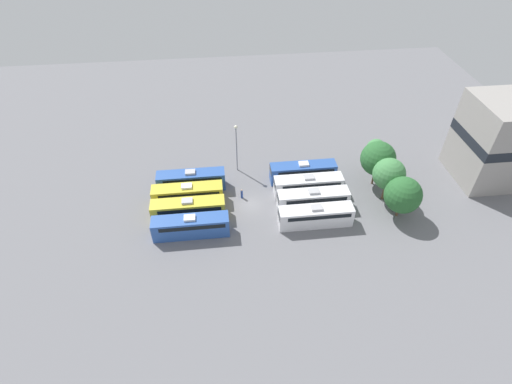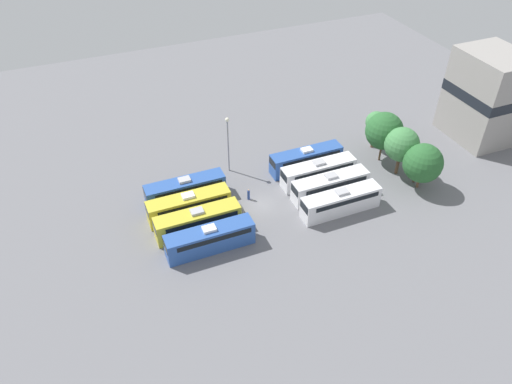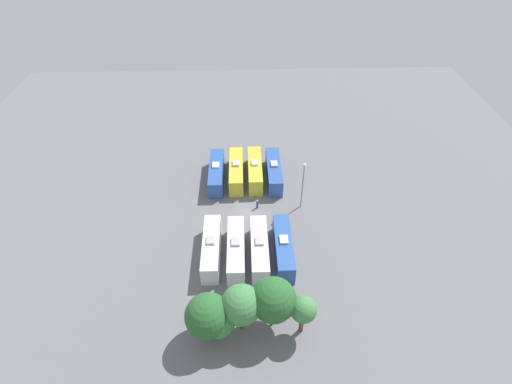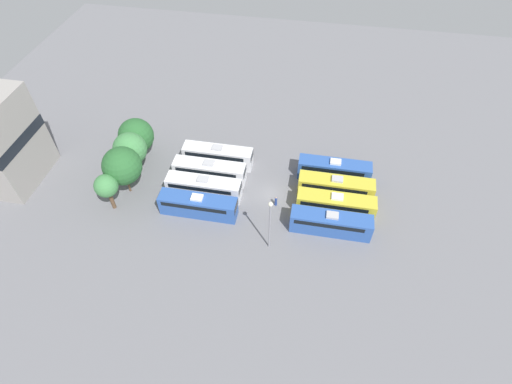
{
  "view_description": "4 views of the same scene",
  "coord_description": "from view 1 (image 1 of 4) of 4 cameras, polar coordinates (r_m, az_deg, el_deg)",
  "views": [
    {
      "loc": [
        45.79,
        -4.26,
        42.82
      ],
      "look_at": [
        -0.36,
        0.93,
        2.24
      ],
      "focal_mm": 28.0,
      "sensor_mm": 36.0,
      "label": 1
    },
    {
      "loc": [
        47.7,
        -20.65,
        43.77
      ],
      "look_at": [
        -0.21,
        -0.75,
        2.28
      ],
      "focal_mm": 35.0,
      "sensor_mm": 36.0,
      "label": 2
    },
    {
      "loc": [
        0.09,
        48.59,
        45.39
      ],
      "look_at": [
        -1.62,
        -1.86,
        2.93
      ],
      "focal_mm": 28.0,
      "sensor_mm": 36.0,
      "label": 3
    },
    {
      "loc": [
        -39.51,
        -5.07,
        44.26
      ],
      "look_at": [
        -1.3,
        1.82,
        1.65
      ],
      "focal_mm": 28.0,
      "sensor_mm": 36.0,
      "label": 4
    }
  ],
  "objects": [
    {
      "name": "light_pole",
      "position": [
        66.25,
        -2.83,
        7.27
      ],
      "size": [
        0.6,
        0.6,
        8.93
      ],
      "color": "gray",
      "rests_on": "ground_plane"
    },
    {
      "name": "worker_person",
      "position": [
        63.58,
        -2.05,
        -0.28
      ],
      "size": [
        0.36,
        0.36,
        1.68
      ],
      "color": "navy",
      "rests_on": "ground_plane"
    },
    {
      "name": "bus_4",
      "position": [
        66.93,
        6.75,
        2.93
      ],
      "size": [
        2.5,
        10.96,
        3.5
      ],
      "color": "#2D56A8",
      "rests_on": "ground_plane"
    },
    {
      "name": "bus_1",
      "position": [
        63.02,
        -9.7,
        -0.27
      ],
      "size": [
        2.5,
        10.96,
        3.5
      ],
      "color": "gold",
      "rests_on": "ground_plane"
    },
    {
      "name": "depot_building",
      "position": [
        74.49,
        30.66,
        6.3
      ],
      "size": [
        10.64,
        8.61,
        13.99
      ],
      "color": "gray",
      "rests_on": "ground_plane"
    },
    {
      "name": "tree_0",
      "position": [
        69.81,
        16.76,
        5.88
      ],
      "size": [
        3.27,
        3.27,
        6.18
      ],
      "color": "brown",
      "rests_on": "ground_plane"
    },
    {
      "name": "bus_0",
      "position": [
        65.6,
        -9.21,
        1.73
      ],
      "size": [
        2.5,
        10.96,
        3.5
      ],
      "color": "#2D56A8",
      "rests_on": "ground_plane"
    },
    {
      "name": "bus_2",
      "position": [
        60.48,
        -9.61,
        -2.38
      ],
      "size": [
        2.5,
        10.96,
        3.5
      ],
      "color": "gold",
      "rests_on": "ground_plane"
    },
    {
      "name": "tree_2",
      "position": [
        64.0,
        18.47,
        2.44
      ],
      "size": [
        4.97,
        4.97,
        7.47
      ],
      "color": "brown",
      "rests_on": "ground_plane"
    },
    {
      "name": "tree_3",
      "position": [
        63.44,
        19.95,
        -0.11
      ],
      "size": [
        4.15,
        4.15,
        5.58
      ],
      "color": "brown",
      "rests_on": "ground_plane"
    },
    {
      "name": "ground_plane",
      "position": [
        62.84,
        -0.8,
        -1.81
      ],
      "size": [
        116.99,
        116.99,
        0.0
      ],
      "primitive_type": "plane",
      "color": "slate"
    },
    {
      "name": "bus_7",
      "position": [
        59.26,
        8.55,
        -3.35
      ],
      "size": [
        2.5,
        10.96,
        3.5
      ],
      "color": "silver",
      "rests_on": "ground_plane"
    },
    {
      "name": "bus_6",
      "position": [
        61.85,
        8.17,
        -1.01
      ],
      "size": [
        2.5,
        10.96,
        3.5
      ],
      "color": "white",
      "rests_on": "ground_plane"
    },
    {
      "name": "tree_4",
      "position": [
        62.14,
        20.25,
        -0.41
      ],
      "size": [
        5.5,
        5.5,
        6.89
      ],
      "color": "brown",
      "rests_on": "ground_plane"
    },
    {
      "name": "bus_3",
      "position": [
        57.88,
        -9.27,
        -4.79
      ],
      "size": [
        2.5,
        10.96,
        3.5
      ],
      "color": "#2D56A8",
      "rests_on": "ground_plane"
    },
    {
      "name": "tree_1",
      "position": [
        66.45,
        17.03,
        4.59
      ],
      "size": [
        5.57,
        5.57,
        7.95
      ],
      "color": "brown",
      "rests_on": "ground_plane"
    },
    {
      "name": "bus_5",
      "position": [
        64.33,
        7.5,
        1.02
      ],
      "size": [
        2.5,
        10.96,
        3.5
      ],
      "color": "white",
      "rests_on": "ground_plane"
    }
  ]
}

